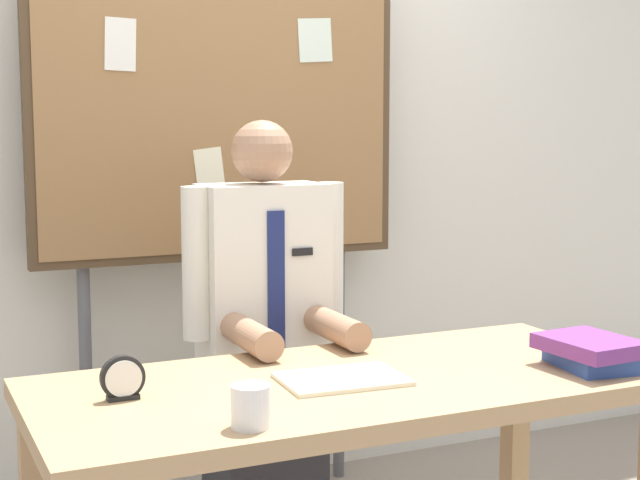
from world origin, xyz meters
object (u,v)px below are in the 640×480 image
desk_clock (123,380)px  coffee_mug (251,406)px  bulletin_board (220,113)px  book_stack (592,352)px  person (265,353)px  open_notebook (342,379)px  desk (350,410)px

desk_clock → coffee_mug: (0.21, -0.33, -0.00)m
bulletin_board → coffee_mug: bearing=-106.3°
book_stack → person: bearing=129.1°
open_notebook → coffee_mug: (-0.35, -0.26, 0.04)m
open_notebook → desk_clock: size_ratio=2.91×
desk → bulletin_board: size_ratio=0.84×
bulletin_board → coffee_mug: 1.53m
person → book_stack: 1.05m
book_stack → open_notebook: (-0.69, 0.17, -0.04)m
desk → desk_clock: (-0.60, 0.06, 0.14)m
coffee_mug → bulletin_board: bearing=73.7°
person → bulletin_board: bearing=90.0°
desk → coffee_mug: coffee_mug is taller
bulletin_board → book_stack: bulletin_board is taller
open_notebook → coffee_mug: coffee_mug is taller
bulletin_board → desk_clock: size_ratio=18.12×
desk → book_stack: size_ratio=6.13×
bulletin_board → person: bearing=-90.0°
person → bulletin_board: size_ratio=0.70×
person → desk: bearing=-90.0°
desk → bulletin_board: bulletin_board is taller
open_notebook → coffee_mug: size_ratio=3.31×
desk → open_notebook: (-0.03, -0.02, 0.09)m
book_stack → coffee_mug: (-1.04, -0.09, 0.00)m
person → coffee_mug: 0.99m
desk → person: person is taller
person → desk_clock: (-0.60, -0.57, 0.12)m
open_notebook → desk: bearing=32.0°
person → open_notebook: 0.65m
desk → desk_clock: bearing=174.6°
desk → coffee_mug: 0.49m
person → desk_clock: 0.83m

